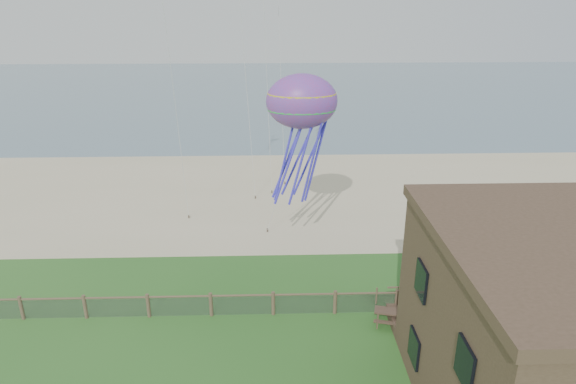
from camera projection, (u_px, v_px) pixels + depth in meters
sand_beach at (272, 194)px, 39.89m from camera, size 72.00×20.00×0.02m
ocean at (271, 91)px, 80.83m from camera, size 160.00×68.00×0.02m
chainlink_fence at (273, 305)px, 24.80m from camera, size 36.20×0.20×1.25m
motel_deck at (547, 317)px, 24.36m from camera, size 15.00×2.00×0.50m
picnic_table at (391, 318)px, 24.11m from camera, size 1.82×1.54×0.67m
octopus_kite at (301, 137)px, 28.18m from camera, size 3.71×2.63×7.62m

